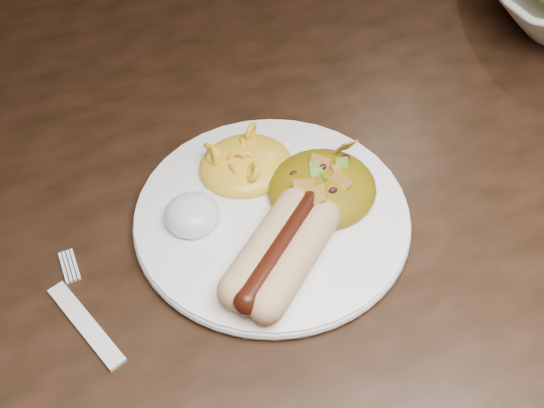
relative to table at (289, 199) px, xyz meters
name	(u,v)px	position (x,y,z in m)	size (l,w,h in m)	color
table	(289,199)	(0.00, 0.00, 0.00)	(1.60, 0.90, 0.75)	#321C12
plate	(272,216)	(-0.06, -0.09, 0.10)	(0.26, 0.26, 0.01)	white
hotdog	(281,251)	(-0.08, -0.15, 0.12)	(0.11, 0.12, 0.03)	tan
mac_and_cheese	(246,155)	(-0.06, -0.03, 0.12)	(0.09, 0.09, 0.04)	yellow
sour_cream	(191,209)	(-0.13, -0.07, 0.12)	(0.05, 0.05, 0.03)	white
taco_salad	(323,180)	(-0.01, -0.09, 0.12)	(0.11, 0.10, 0.05)	#A74400
fork	(86,324)	(-0.25, -0.13, 0.09)	(0.02, 0.15, 0.00)	white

